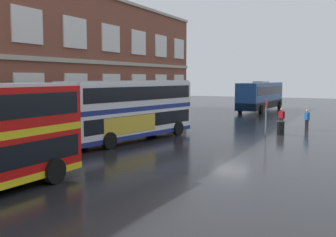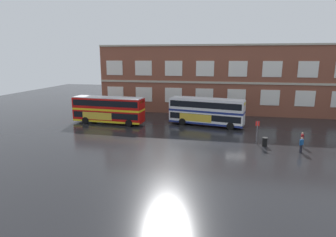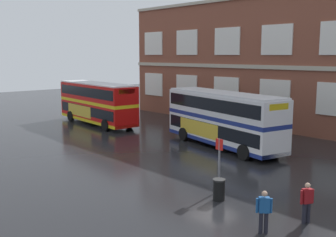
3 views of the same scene
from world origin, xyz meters
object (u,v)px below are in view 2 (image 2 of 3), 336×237
(waiting_passenger, at_px, (302,139))
(station_litter_bin, at_px, (265,142))
(bus_stand_flag, at_px, (257,130))
(second_passenger, at_px, (301,144))
(double_decker_middle, at_px, (206,111))
(double_decker_near, at_px, (109,109))

(waiting_passenger, xyz_separation_m, station_litter_bin, (-4.11, -0.64, -0.41))
(bus_stand_flag, bearing_deg, second_passenger, -29.23)
(double_decker_middle, relative_size, bus_stand_flag, 4.18)
(waiting_passenger, distance_m, bus_stand_flag, 4.98)
(double_decker_near, xyz_separation_m, bus_stand_flag, (21.27, -6.42, -0.51))
(double_decker_near, relative_size, station_litter_bin, 10.82)
(double_decker_near, bearing_deg, second_passenger, -19.06)
(double_decker_near, distance_m, station_litter_bin, 23.34)
(bus_stand_flag, bearing_deg, double_decker_near, 163.20)
(double_decker_near, distance_m, waiting_passenger, 27.07)
(double_decker_middle, distance_m, station_litter_bin, 11.52)
(double_decker_near, bearing_deg, bus_stand_flag, -16.80)
(double_decker_middle, bearing_deg, station_litter_bin, -50.62)
(waiting_passenger, bearing_deg, station_litter_bin, -171.20)
(waiting_passenger, xyz_separation_m, bus_stand_flag, (-4.93, 0.30, 0.70))
(waiting_passenger, height_order, station_litter_bin, waiting_passenger)
(double_decker_middle, bearing_deg, bus_stand_flag, -50.83)
(double_decker_middle, relative_size, second_passenger, 6.64)
(second_passenger, xyz_separation_m, station_litter_bin, (-3.51, 1.48, -0.41))
(double_decker_middle, bearing_deg, waiting_passenger, -35.80)
(double_decker_near, relative_size, bus_stand_flag, 4.13)
(double_decker_near, bearing_deg, waiting_passenger, -14.40)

